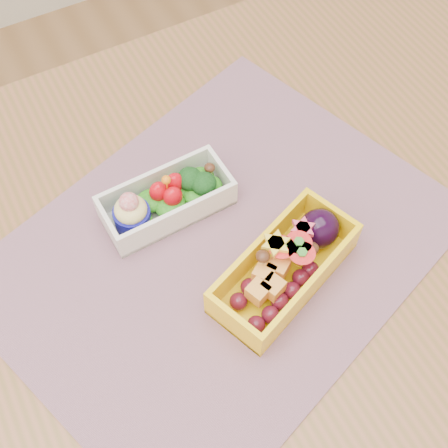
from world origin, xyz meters
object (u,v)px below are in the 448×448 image
bento_white (166,200)px  bento_yellow (287,265)px  placemat (220,248)px  table (210,321)px

bento_white → bento_yellow: bearing=-63.2°
placemat → bento_white: 0.08m
placemat → bento_white: bearing=112.7°
table → bento_yellow: size_ratio=6.37×
table → placemat: 0.11m
table → bento_yellow: 0.15m
placemat → bento_yellow: bento_yellow is taller
table → bento_yellow: bento_yellow is taller
table → bento_white: size_ratio=7.88×
placemat → bento_white: size_ratio=3.23×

